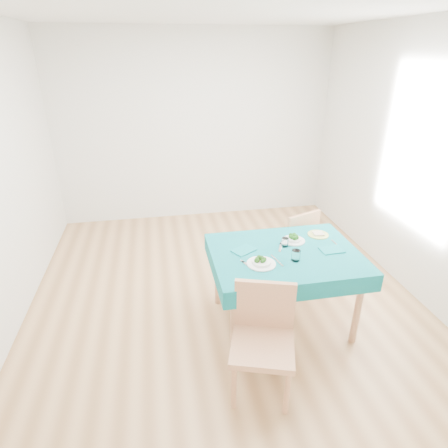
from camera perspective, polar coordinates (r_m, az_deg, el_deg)
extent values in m
cube|color=#9C6E41|center=(4.09, 0.00, -10.98)|extent=(4.00, 4.50, 0.02)
cube|color=silver|center=(5.63, -4.40, 14.27)|extent=(4.00, 0.02, 2.70)
cube|color=silver|center=(1.57, 16.24, -17.85)|extent=(4.00, 0.02, 2.70)
cube|color=silver|center=(4.30, 27.48, 8.16)|extent=(0.02, 4.50, 2.70)
cube|color=white|center=(3.32, 0.00, 30.30)|extent=(4.00, 4.50, 0.02)
cube|color=#096066|center=(3.58, 8.92, -9.60)|extent=(1.31, 1.00, 0.76)
cube|color=#B17953|center=(2.79, 6.01, -15.88)|extent=(0.59, 0.62, 1.14)
cube|color=#B17953|center=(4.23, 10.06, -1.61)|extent=(0.56, 0.58, 1.05)
cube|color=silver|center=(3.14, 3.75, -6.37)|extent=(0.09, 0.17, 0.00)
cube|color=silver|center=(3.24, 8.09, -5.53)|extent=(0.06, 0.21, 0.00)
cube|color=silver|center=(3.45, 8.59, -3.54)|extent=(0.09, 0.17, 0.00)
cube|color=silver|center=(3.61, 16.87, -3.11)|extent=(0.03, 0.22, 0.00)
cube|color=#0D6C71|center=(3.36, 3.05, -4.01)|extent=(0.25, 0.23, 0.01)
cube|color=#0D6C71|center=(3.50, 16.09, -3.80)|extent=(0.21, 0.15, 0.01)
cylinder|color=white|center=(3.46, 9.26, -2.76)|extent=(0.07, 0.07, 0.08)
cylinder|color=white|center=(3.25, 10.90, -4.73)|extent=(0.08, 0.08, 0.10)
cylinder|color=#C8D467|center=(3.75, 14.15, -1.57)|extent=(0.20, 0.20, 0.01)
cube|color=beige|center=(3.75, 14.17, -1.40)|extent=(0.10, 0.10, 0.01)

